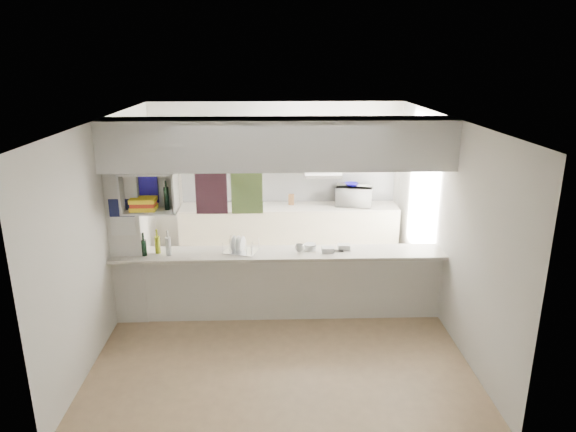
{
  "coord_description": "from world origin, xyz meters",
  "views": [
    {
      "loc": [
        -0.09,
        -6.09,
        3.29
      ],
      "look_at": [
        0.13,
        0.5,
        1.24
      ],
      "focal_mm": 32.0,
      "sensor_mm": 36.0,
      "label": 1
    }
  ],
  "objects_px": {
    "microwave": "(354,196)",
    "wine_bottles": "(157,246)",
    "dish_rack": "(241,245)",
    "bowl": "(352,185)"
  },
  "relations": [
    {
      "from": "bowl",
      "to": "dish_rack",
      "type": "height_order",
      "value": "bowl"
    },
    {
      "from": "microwave",
      "to": "wine_bottles",
      "type": "relative_size",
      "value": 1.62
    },
    {
      "from": "dish_rack",
      "to": "bowl",
      "type": "bearing_deg",
      "value": 67.83
    },
    {
      "from": "dish_rack",
      "to": "wine_bottles",
      "type": "height_order",
      "value": "wine_bottles"
    },
    {
      "from": "dish_rack",
      "to": "wine_bottles",
      "type": "relative_size",
      "value": 1.3
    },
    {
      "from": "microwave",
      "to": "dish_rack",
      "type": "bearing_deg",
      "value": 61.4
    },
    {
      "from": "bowl",
      "to": "wine_bottles",
      "type": "height_order",
      "value": "bowl"
    },
    {
      "from": "microwave",
      "to": "wine_bottles",
      "type": "xyz_separation_m",
      "value": [
        -2.81,
        -2.15,
        -0.04
      ]
    },
    {
      "from": "microwave",
      "to": "dish_rack",
      "type": "relative_size",
      "value": 1.24
    },
    {
      "from": "bowl",
      "to": "dish_rack",
      "type": "xyz_separation_m",
      "value": [
        -1.72,
        -2.08,
        -0.27
      ]
    }
  ]
}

